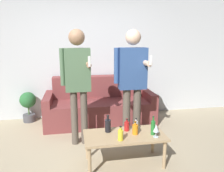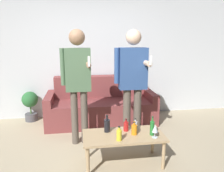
% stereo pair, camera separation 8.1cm
% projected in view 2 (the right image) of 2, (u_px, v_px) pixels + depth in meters
% --- Properties ---
extents(ground_plane, '(16.00, 16.00, 0.00)m').
position_uv_depth(ground_plane, '(97.00, 164.00, 2.91)').
color(ground_plane, tan).
extents(wall_back, '(8.00, 0.06, 2.70)m').
position_uv_depth(wall_back, '(88.00, 53.00, 4.53)').
color(wall_back, silver).
rests_on(wall_back, ground_plane).
extents(couch, '(2.10, 0.84, 0.89)m').
position_uv_depth(couch, '(101.00, 106.00, 4.36)').
color(couch, brown).
rests_on(couch, ground_plane).
extents(coffee_table, '(1.06, 0.52, 0.42)m').
position_uv_depth(coffee_table, '(123.00, 138.00, 2.86)').
color(coffee_table, tan).
rests_on(coffee_table, ground_plane).
extents(bottle_orange, '(0.06, 0.06, 0.25)m').
position_uv_depth(bottle_orange, '(152.00, 128.00, 2.82)').
color(bottle_orange, '#23752D').
rests_on(bottle_orange, coffee_table).
extents(bottle_green, '(0.07, 0.07, 0.17)m').
position_uv_depth(bottle_green, '(126.00, 126.00, 2.96)').
color(bottle_green, '#B21E1E').
rests_on(bottle_green, coffee_table).
extents(bottle_dark, '(0.08, 0.08, 0.18)m').
position_uv_depth(bottle_dark, '(134.00, 129.00, 2.84)').
color(bottle_dark, orange).
rests_on(bottle_dark, coffee_table).
extents(bottle_yellow, '(0.08, 0.08, 0.23)m').
position_uv_depth(bottle_yellow, '(107.00, 125.00, 2.92)').
color(bottle_yellow, black).
rests_on(bottle_yellow, coffee_table).
extents(bottle_red, '(0.06, 0.06, 0.17)m').
position_uv_depth(bottle_red, '(135.00, 125.00, 2.98)').
color(bottle_red, silver).
rests_on(bottle_red, coffee_table).
extents(bottle_clear, '(0.07, 0.07, 0.18)m').
position_uv_depth(bottle_clear, '(119.00, 135.00, 2.68)').
color(bottle_clear, yellow).
rests_on(bottle_clear, coffee_table).
extents(wine_glass_near, '(0.07, 0.07, 0.17)m').
position_uv_depth(wine_glass_near, '(155.00, 129.00, 2.74)').
color(wine_glass_near, silver).
rests_on(wine_glass_near, coffee_table).
extents(person_standing_left, '(0.45, 0.44, 1.78)m').
position_uv_depth(person_standing_left, '(78.00, 77.00, 3.28)').
color(person_standing_left, brown).
rests_on(person_standing_left, ground_plane).
extents(person_standing_right, '(0.51, 0.45, 1.78)m').
position_uv_depth(person_standing_right, '(132.00, 77.00, 3.43)').
color(person_standing_right, brown).
rests_on(person_standing_right, ground_plane).
extents(potted_plant, '(0.31, 0.31, 0.60)m').
position_uv_depth(potted_plant, '(30.00, 103.00, 4.38)').
color(potted_plant, '#4C4C51').
rests_on(potted_plant, ground_plane).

